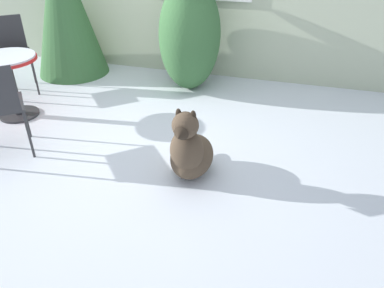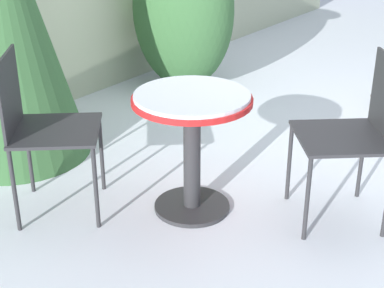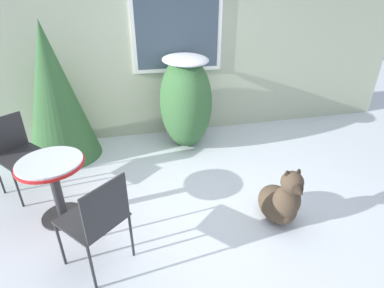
{
  "view_description": "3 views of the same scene",
  "coord_description": "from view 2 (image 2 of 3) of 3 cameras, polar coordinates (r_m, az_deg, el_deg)",
  "views": [
    {
      "loc": [
        1.5,
        -2.89,
        1.99
      ],
      "look_at": [
        0.73,
        -0.25,
        0.3
      ],
      "focal_mm": 35.0,
      "sensor_mm": 36.0,
      "label": 1
    },
    {
      "loc": [
        -3.86,
        -1.5,
        1.78
      ],
      "look_at": [
        -1.51,
        0.28,
        0.41
      ],
      "focal_mm": 55.0,
      "sensor_mm": 36.0,
      "label": 2
    },
    {
      "loc": [
        -0.73,
        -2.49,
        2.22
      ],
      "look_at": [
        0.0,
        0.6,
        0.55
      ],
      "focal_mm": 28.0,
      "sensor_mm": 36.0,
      "label": 3
    }
  ],
  "objects": [
    {
      "name": "ground_plane",
      "position": [
        4.51,
        14.65,
        0.79
      ],
      "size": [
        16.0,
        16.0,
        0.0
      ],
      "primitive_type": "plane",
      "color": "silver"
    },
    {
      "name": "shrub_left",
      "position": [
        5.21,
        -0.91,
        13.25
      ],
      "size": [
        0.77,
        0.95,
        1.38
      ],
      "color": "#386638",
      "rests_on": "ground_plane"
    },
    {
      "name": "evergreen_bush",
      "position": [
        3.99,
        -18.04,
        11.58
      ],
      "size": [
        0.99,
        0.99,
        1.88
      ],
      "color": "#386638",
      "rests_on": "ground_plane"
    },
    {
      "name": "patio_table",
      "position": [
        3.21,
        -0.0,
        1.69
      ],
      "size": [
        0.66,
        0.66,
        0.71
      ],
      "color": "#2D2D30",
      "rests_on": "ground_plane"
    },
    {
      "name": "patio_chair_near_table",
      "position": [
        3.3,
        -14.44,
        1.9
      ],
      "size": [
        0.66,
        0.66,
        0.92
      ],
      "rotation": [
        0.0,
        0.0,
        0.72
      ],
      "color": "#2D2D30",
      "rests_on": "ground_plane"
    },
    {
      "name": "patio_chair_far_side",
      "position": [
        3.24,
        15.65,
        1.34
      ],
      "size": [
        0.66,
        0.66,
        0.92
      ],
      "rotation": [
        0.0,
        0.0,
        3.86
      ],
      "color": "#2D2D30",
      "rests_on": "ground_plane"
    }
  ]
}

